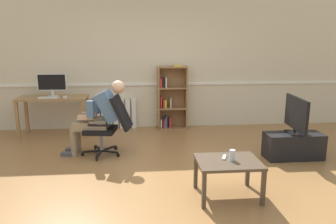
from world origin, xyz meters
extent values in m
plane|color=olive|center=(0.00, 0.00, 0.00)|extent=(18.00, 18.00, 0.00)
cube|color=beige|center=(0.00, 2.65, 1.35)|extent=(12.00, 0.10, 2.70)
cube|color=white|center=(0.00, 2.58, 0.92)|extent=(12.00, 0.03, 0.05)
cube|color=#9E7547|center=(-2.54, 1.90, 0.36)|extent=(0.06, 0.06, 0.72)
cube|color=#9E7547|center=(-1.34, 1.90, 0.36)|extent=(0.06, 0.06, 0.72)
cube|color=#9E7547|center=(-1.34, 2.40, 0.36)|extent=(0.06, 0.06, 0.72)
cube|color=#9E7547|center=(-2.54, 2.40, 0.36)|extent=(0.06, 0.06, 0.72)
cube|color=#9E7547|center=(-1.94, 2.15, 0.74)|extent=(1.28, 0.58, 0.04)
cube|color=silver|center=(-1.96, 2.21, 0.76)|extent=(0.18, 0.14, 0.01)
cube|color=silver|center=(-1.96, 2.23, 0.82)|extent=(0.04, 0.02, 0.10)
cube|color=silver|center=(-1.96, 2.23, 1.03)|extent=(0.55, 0.02, 0.32)
cube|color=black|center=(-1.96, 2.22, 1.03)|extent=(0.51, 0.00, 0.29)
cube|color=white|center=(-1.98, 2.01, 0.77)|extent=(0.36, 0.12, 0.02)
cube|color=white|center=(-1.68, 2.03, 0.77)|extent=(0.06, 0.10, 0.03)
cube|color=olive|center=(0.10, 2.42, 0.65)|extent=(0.03, 0.28, 1.30)
cube|color=olive|center=(0.67, 2.42, 0.65)|extent=(0.03, 0.28, 1.30)
cube|color=olive|center=(0.38, 2.56, 0.65)|extent=(0.57, 0.02, 1.30)
cube|color=olive|center=(0.38, 2.42, 0.01)|extent=(0.54, 0.28, 0.03)
cube|color=olive|center=(0.38, 2.42, 0.44)|extent=(0.54, 0.28, 0.03)
cube|color=olive|center=(0.38, 2.42, 0.86)|extent=(0.54, 0.28, 0.03)
cube|color=olive|center=(0.38, 2.42, 1.29)|extent=(0.54, 0.28, 0.03)
cube|color=white|center=(0.15, 2.43, 0.11)|extent=(0.03, 0.19, 0.17)
cube|color=red|center=(0.15, 2.40, 0.57)|extent=(0.03, 0.19, 0.23)
cube|color=red|center=(0.15, 2.42, 0.97)|extent=(0.05, 0.19, 0.19)
cube|color=red|center=(0.21, 2.43, 0.11)|extent=(0.03, 0.19, 0.17)
cube|color=red|center=(0.20, 2.44, 0.53)|extent=(0.02, 0.19, 0.16)
cube|color=black|center=(0.20, 2.44, 0.97)|extent=(0.03, 0.19, 0.18)
cube|color=#2D519E|center=(0.25, 2.43, 0.14)|extent=(0.04, 0.19, 0.23)
cube|color=gold|center=(0.24, 2.44, 0.53)|extent=(0.04, 0.19, 0.16)
cube|color=white|center=(0.25, 2.42, 0.98)|extent=(0.03, 0.19, 0.20)
cube|color=red|center=(0.33, 2.43, 0.13)|extent=(0.03, 0.19, 0.21)
cube|color=beige|center=(0.35, 2.43, 0.56)|extent=(0.03, 0.19, 0.21)
cube|color=gold|center=(0.49, 2.42, 1.31)|extent=(0.16, 0.22, 0.02)
cube|color=white|center=(-1.16, 2.54, 0.32)|extent=(0.09, 0.08, 0.64)
cube|color=white|center=(-1.04, 2.54, 0.32)|extent=(0.09, 0.08, 0.64)
cube|color=white|center=(-0.91, 2.54, 0.32)|extent=(0.09, 0.08, 0.64)
cube|color=white|center=(-0.79, 2.54, 0.32)|extent=(0.09, 0.08, 0.64)
cube|color=white|center=(-0.66, 2.54, 0.32)|extent=(0.09, 0.08, 0.64)
cube|color=white|center=(-0.54, 2.54, 0.32)|extent=(0.09, 0.08, 0.64)
cube|color=white|center=(-0.41, 2.54, 0.32)|extent=(0.09, 0.08, 0.64)
cube|color=black|center=(-0.94, 0.79, 0.07)|extent=(0.08, 0.30, 0.02)
cylinder|color=black|center=(-0.96, 0.64, 0.03)|extent=(0.03, 0.06, 0.06)
cube|color=black|center=(-0.78, 0.87, 0.07)|extent=(0.28, 0.17, 0.02)
cylinder|color=black|center=(-0.65, 0.80, 0.03)|extent=(0.06, 0.04, 0.06)
cube|color=black|center=(-0.81, 1.04, 0.07)|extent=(0.24, 0.24, 0.02)
cylinder|color=black|center=(-0.71, 1.15, 0.03)|extent=(0.05, 0.06, 0.06)
cube|color=black|center=(-0.99, 1.07, 0.07)|extent=(0.17, 0.28, 0.02)
cylinder|color=black|center=(-1.06, 1.20, 0.03)|extent=(0.05, 0.06, 0.06)
cube|color=black|center=(-1.07, 0.91, 0.07)|extent=(0.30, 0.08, 0.02)
cylinder|color=black|center=(-1.21, 0.88, 0.03)|extent=(0.06, 0.03, 0.06)
cylinder|color=gray|center=(-0.92, 0.93, 0.23)|extent=(0.05, 0.05, 0.30)
cube|color=black|center=(-0.92, 0.93, 0.41)|extent=(0.52, 0.52, 0.07)
cube|color=black|center=(-0.58, 0.88, 0.70)|extent=(0.35, 0.47, 0.54)
cube|color=black|center=(-0.86, 1.19, 0.56)|extent=(0.28, 0.08, 0.03)
cube|color=black|center=(-0.94, 0.67, 0.56)|extent=(0.28, 0.08, 0.03)
cube|color=#937F60|center=(-0.92, 0.93, 0.52)|extent=(0.31, 0.37, 0.14)
cube|color=#476689|center=(-0.77, 0.91, 0.80)|extent=(0.44, 0.39, 0.52)
sphere|color=#D6A884|center=(-0.62, 0.89, 1.10)|extent=(0.20, 0.20, 0.20)
cube|color=black|center=(-1.20, 0.98, 0.62)|extent=(0.15, 0.06, 0.02)
cube|color=#937F60|center=(-1.11, 1.06, 0.49)|extent=(0.43, 0.19, 0.13)
cylinder|color=#937F60|center=(-1.32, 1.09, 0.23)|extent=(0.10, 0.10, 0.46)
cube|color=#4C4C51|center=(-1.42, 1.11, 0.03)|extent=(0.23, 0.12, 0.06)
cube|color=#937F60|center=(-1.14, 0.87, 0.49)|extent=(0.43, 0.19, 0.13)
cylinder|color=#937F60|center=(-1.35, 0.90, 0.23)|extent=(0.10, 0.10, 0.46)
cube|color=#4C4C51|center=(-1.45, 0.91, 0.03)|extent=(0.23, 0.12, 0.06)
cube|color=#476689|center=(-0.99, 1.11, 0.78)|extent=(0.11, 0.09, 0.26)
cube|color=#D6A884|center=(-1.10, 1.06, 0.64)|extent=(0.25, 0.10, 0.07)
cube|color=#476689|center=(-1.04, 0.79, 0.78)|extent=(0.11, 0.09, 0.26)
cube|color=#D6A884|center=(-1.13, 0.87, 0.64)|extent=(0.25, 0.10, 0.07)
cube|color=black|center=(2.08, 0.50, 0.20)|extent=(0.88, 0.37, 0.40)
cube|color=black|center=(2.08, 0.50, 0.41)|extent=(0.23, 0.34, 0.02)
cylinder|color=black|center=(2.08, 0.50, 0.44)|extent=(0.04, 0.04, 0.05)
cube|color=black|center=(2.08, 0.50, 0.72)|extent=(0.12, 0.82, 0.50)
cube|color=white|center=(2.10, 0.49, 0.72)|extent=(0.08, 0.77, 0.46)
cube|color=#4C3D2D|center=(0.38, -0.90, 0.21)|extent=(0.04, 0.04, 0.41)
cube|color=#4C3D2D|center=(1.04, -0.90, 0.21)|extent=(0.04, 0.04, 0.41)
cube|color=#4C3D2D|center=(1.04, -0.39, 0.21)|extent=(0.04, 0.04, 0.41)
cube|color=#4C3D2D|center=(0.38, -0.39, 0.21)|extent=(0.04, 0.04, 0.41)
cube|color=#4C3D2D|center=(0.71, -0.65, 0.43)|extent=(0.72, 0.57, 0.03)
cylinder|color=silver|center=(0.75, -0.66, 0.51)|extent=(0.07, 0.07, 0.13)
cube|color=white|center=(0.68, -0.57, 0.45)|extent=(0.09, 0.15, 0.02)
camera|label=1|loc=(-0.30, -4.05, 1.78)|focal=34.22mm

